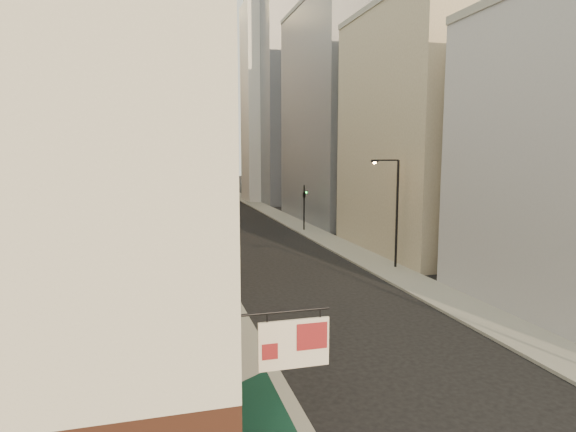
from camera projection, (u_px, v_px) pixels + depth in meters
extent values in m
cube|color=gray|center=(181.00, 220.00, 60.76)|extent=(3.00, 140.00, 0.15)
cube|color=gray|center=(280.00, 216.00, 64.16)|extent=(3.00, 140.00, 0.15)
cube|color=brown|center=(107.00, 352.00, 15.33)|extent=(6.00, 16.00, 4.00)
cube|color=silver|center=(97.00, 163.00, 14.56)|extent=(6.00, 16.00, 8.00)
cube|color=#9F9EA4|center=(188.00, 29.00, 14.78)|extent=(0.60, 16.00, 0.40)
cylinder|color=black|center=(276.00, 312.00, 10.29)|extent=(2.40, 0.06, 0.06)
cube|color=beige|center=(294.00, 344.00, 10.49)|extent=(1.60, 0.06, 1.10)
cube|color=maroon|center=(311.00, 336.00, 10.58)|extent=(0.70, 0.10, 0.60)
cube|color=maroon|center=(270.00, 351.00, 10.36)|extent=(0.35, 0.10, 0.35)
cube|color=black|center=(255.00, 414.00, 10.66)|extent=(1.25, 3.00, 0.52)
cube|color=black|center=(281.00, 431.00, 10.88)|extent=(0.06, 3.00, 0.80)
cube|color=#1068B2|center=(212.00, 373.00, 13.42)|extent=(0.08, 0.40, 0.50)
cube|color=black|center=(206.00, 262.00, 20.88)|extent=(0.80, 0.08, 1.50)
cube|color=black|center=(191.00, 232.00, 30.47)|extent=(0.70, 0.08, 1.30)
cube|color=gray|center=(111.00, 159.00, 30.56)|extent=(8.00, 12.00, 16.00)
cube|color=#9F9EA4|center=(125.00, 136.00, 45.62)|extent=(8.00, 16.00, 20.00)
cube|color=#A08161|center=(134.00, 153.00, 63.03)|extent=(8.00, 18.00, 17.00)
cube|color=gray|center=(138.00, 132.00, 81.72)|extent=(8.00, 20.00, 24.00)
cube|color=gray|center=(417.00, 134.00, 40.43)|extent=(8.00, 16.00, 20.00)
cube|color=gray|center=(333.00, 116.00, 59.18)|extent=(8.00, 20.00, 26.00)
cube|color=gray|center=(310.00, 60.00, 86.01)|extent=(20.00, 22.00, 50.00)
cube|color=#A08161|center=(197.00, 126.00, 95.82)|extent=(14.00, 14.00, 28.00)
cube|color=#A08161|center=(195.00, 37.00, 93.67)|extent=(10.00, 10.00, 6.00)
cylinder|color=#FFCC72|center=(195.00, 8.00, 92.97)|extent=(8.00, 8.00, 5.00)
cube|color=silver|center=(267.00, 105.00, 84.93)|extent=(8.00, 8.00, 34.00)
cylinder|color=black|center=(397.00, 215.00, 34.51)|extent=(0.17, 0.17, 7.86)
cylinder|color=black|center=(387.00, 160.00, 33.90)|extent=(1.74, 0.33, 0.10)
cube|color=black|center=(375.00, 161.00, 33.78)|extent=(0.50, 0.25, 0.16)
sphere|color=#FEA53F|center=(375.00, 163.00, 33.80)|extent=(0.21, 0.21, 0.21)
cylinder|color=black|center=(180.00, 211.00, 49.40)|extent=(0.16, 0.16, 5.00)
imported|color=black|center=(179.00, 194.00, 49.19)|extent=(0.40, 0.40, 1.09)
sphere|color=#19E533|center=(177.00, 195.00, 49.12)|extent=(0.16, 0.16, 0.16)
cylinder|color=black|center=(304.00, 208.00, 52.01)|extent=(0.16, 0.16, 5.00)
imported|color=black|center=(304.00, 192.00, 51.79)|extent=(0.60, 0.60, 1.20)
sphere|color=#19E533|center=(306.00, 192.00, 51.86)|extent=(0.16, 0.16, 0.16)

